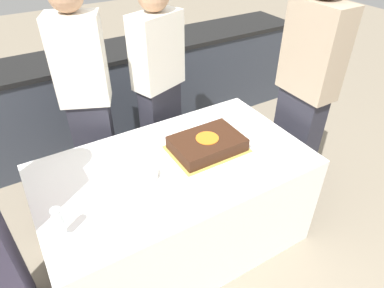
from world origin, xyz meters
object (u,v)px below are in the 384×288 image
(cake, at_px, (207,144))
(plate_stack, at_px, (141,174))
(wine_glass, at_px, (58,219))
(person_standing_back, at_px, (88,104))
(person_seated_right, at_px, (304,96))
(person_cutting_cake, at_px, (159,90))

(cake, distance_m, plate_stack, 0.48)
(wine_glass, xyz_separation_m, person_standing_back, (0.43, 0.91, 0.05))
(wine_glass, distance_m, person_standing_back, 1.00)
(plate_stack, relative_size, person_seated_right, 0.11)
(person_cutting_cake, height_order, person_seated_right, person_seated_right)
(person_cutting_cake, xyz_separation_m, person_seated_right, (0.81, -0.69, 0.05))
(person_cutting_cake, height_order, person_standing_back, person_standing_back)
(plate_stack, height_order, person_cutting_cake, person_cutting_cake)
(plate_stack, bearing_deg, person_seated_right, 0.54)
(plate_stack, xyz_separation_m, person_cutting_cake, (0.47, 0.71, 0.11))
(cake, height_order, plate_stack, cake)
(plate_stack, xyz_separation_m, person_seated_right, (1.28, 0.01, 0.15))
(person_seated_right, bearing_deg, plate_stack, -89.46)
(plate_stack, height_order, person_standing_back, person_standing_back)
(cake, xyz_separation_m, wine_glass, (-0.97, -0.23, 0.08))
(plate_stack, bearing_deg, cake, 3.70)
(person_seated_right, bearing_deg, cake, -91.32)
(cake, height_order, person_standing_back, person_standing_back)
(wine_glass, bearing_deg, person_cutting_cake, 43.06)
(person_standing_back, bearing_deg, plate_stack, 119.28)
(cake, height_order, person_cutting_cake, person_cutting_cake)
(person_cutting_cake, bearing_deg, person_standing_back, -19.59)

